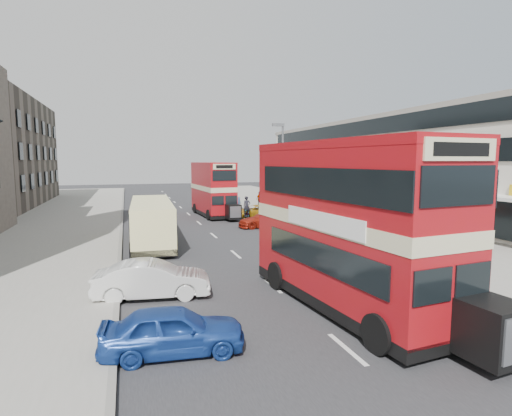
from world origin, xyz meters
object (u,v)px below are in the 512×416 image
object	(u,v)px
car_right_b	(255,211)
pedestrian_far	(259,199)
street_lamp	(282,165)
car_right_a	(265,220)
cyclist	(247,213)
bus_second	(213,189)
car_right_c	(224,200)
bus_main	(349,224)
car_left_front	(152,280)
coach	(152,221)
pedestrian_near	(322,216)
car_left_near	(173,330)

from	to	relation	value
car_right_b	pedestrian_far	xyz separation A→B (m)	(2.66, 6.86, 0.42)
street_lamp	car_right_a	world-z (taller)	street_lamp
street_lamp	pedestrian_far	distance (m)	11.49
cyclist	bus_second	bearing A→B (deg)	116.79
street_lamp	car_right_c	world-z (taller)	street_lamp
bus_main	car_left_front	world-z (taller)	bus_main
bus_main	car_right_b	size ratio (longest dim) A/B	2.56
coach	pedestrian_near	xyz separation A→B (m)	(12.74, 2.15, -0.52)
bus_second	pedestrian_near	bearing A→B (deg)	120.73
car_right_c	pedestrian_far	xyz separation A→B (m)	(3.13, -3.74, 0.33)
street_lamp	coach	size ratio (longest dim) A/B	0.86
bus_main	car_left_near	xyz separation A→B (m)	(-6.24, -1.70, -2.31)
car_left_front	car_right_b	size ratio (longest dim) A/B	1.06
car_left_near	car_right_c	world-z (taller)	car_left_near
street_lamp	coach	distance (m)	12.55
bus_second	cyclist	xyz separation A→B (m)	(2.13, -3.92, -1.83)
car_left_near	pedestrian_far	distance (m)	33.99
car_right_a	street_lamp	bearing A→B (deg)	128.04
car_left_near	car_right_c	xyz separation A→B (m)	(9.55, 35.27, -0.00)
pedestrian_near	coach	bearing A→B (deg)	9.63
street_lamp	car_left_near	size ratio (longest dim) A/B	2.13
street_lamp	car_left_front	size ratio (longest dim) A/B	1.90
bus_main	car_left_front	distance (m)	7.55
car_right_b	pedestrian_near	xyz separation A→B (m)	(3.07, -7.30, 0.38)
car_right_b	pedestrian_far	distance (m)	7.37
bus_main	pedestrian_near	distance (m)	17.23
car_left_front	cyclist	xyz separation A→B (m)	(8.99, 18.11, -0.01)
car_left_front	car_right_c	xyz separation A→B (m)	(9.80, 30.46, -0.06)
bus_second	cyclist	bearing A→B (deg)	114.81
car_right_a	bus_main	bearing A→B (deg)	-11.62
bus_second	bus_main	bearing A→B (deg)	85.48
pedestrian_near	car_right_b	bearing A→B (deg)	-67.11
car_right_c	bus_main	bearing A→B (deg)	-0.95
car_right_a	pedestrian_far	distance (m)	12.95
coach	bus_second	bearing A→B (deg)	63.85
bus_second	cyclist	distance (m)	4.82
street_lamp	car_right_a	distance (m)	4.94
car_right_c	bus_second	bearing A→B (deg)	-14.56
car_right_c	coach	bearing A→B (deg)	-19.95
coach	car_right_b	world-z (taller)	coach
bus_second	cyclist	size ratio (longest dim) A/B	4.17
coach	car_left_near	xyz separation A→B (m)	(-0.36, -15.23, -0.81)
car_left_near	car_right_a	xyz separation A→B (m)	(9.08, 19.10, -0.04)
car_right_b	cyclist	distance (m)	2.18
car_left_front	car_right_b	bearing A→B (deg)	-19.81
car_left_front	bus_main	bearing A→B (deg)	-108.10
bus_main	bus_second	bearing A→B (deg)	-96.80
car_left_near	bus_main	bearing A→B (deg)	-69.57
coach	bus_main	bearing A→B (deg)	-64.38
car_left_front	pedestrian_far	size ratio (longest dim) A/B	2.58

